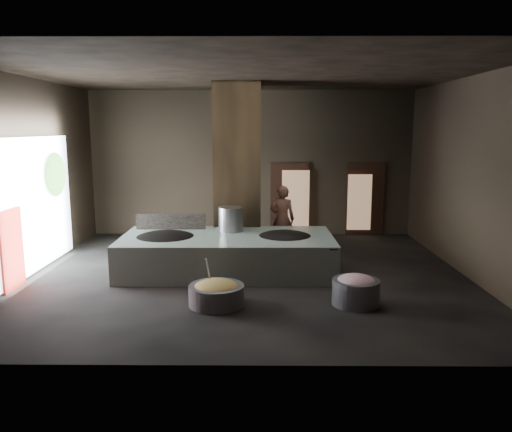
{
  "coord_description": "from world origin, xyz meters",
  "views": [
    {
      "loc": [
        0.29,
        -11.14,
        3.34
      ],
      "look_at": [
        0.19,
        0.73,
        1.25
      ],
      "focal_mm": 35.0,
      "sensor_mm": 36.0,
      "label": 1
    }
  ],
  "objects_px": {
    "wok_left": "(165,241)",
    "meat_basin": "(356,292)",
    "veg_basin": "(216,295)",
    "cook": "(282,219)",
    "wok_right": "(285,240)",
    "stock_pot": "(231,220)",
    "hearth_platform": "(228,253)"
  },
  "relations": [
    {
      "from": "meat_basin",
      "to": "wok_left",
      "type": "bearing_deg",
      "value": 151.45
    },
    {
      "from": "wok_left",
      "to": "cook",
      "type": "xyz_separation_m",
      "value": [
        2.82,
        1.9,
        0.17
      ]
    },
    {
      "from": "wok_left",
      "to": "wok_right",
      "type": "relative_size",
      "value": 1.07
    },
    {
      "from": "wok_right",
      "to": "stock_pot",
      "type": "relative_size",
      "value": 2.25
    },
    {
      "from": "wok_left",
      "to": "cook",
      "type": "height_order",
      "value": "cook"
    },
    {
      "from": "wok_right",
      "to": "cook",
      "type": "bearing_deg",
      "value": 89.49
    },
    {
      "from": "wok_right",
      "to": "meat_basin",
      "type": "relative_size",
      "value": 1.61
    },
    {
      "from": "cook",
      "to": "meat_basin",
      "type": "relative_size",
      "value": 2.04
    },
    {
      "from": "wok_left",
      "to": "veg_basin",
      "type": "height_order",
      "value": "wok_left"
    },
    {
      "from": "stock_pot",
      "to": "veg_basin",
      "type": "xyz_separation_m",
      "value": [
        -0.11,
        -2.85,
        -0.93
      ]
    },
    {
      "from": "hearth_platform",
      "to": "cook",
      "type": "height_order",
      "value": "cook"
    },
    {
      "from": "wok_right",
      "to": "wok_left",
      "type": "bearing_deg",
      "value": -177.95
    },
    {
      "from": "wok_left",
      "to": "veg_basin",
      "type": "xyz_separation_m",
      "value": [
        1.39,
        -2.25,
        -0.55
      ]
    },
    {
      "from": "wok_left",
      "to": "veg_basin",
      "type": "bearing_deg",
      "value": -58.34
    },
    {
      "from": "hearth_platform",
      "to": "wok_right",
      "type": "height_order",
      "value": "wok_right"
    },
    {
      "from": "wok_left",
      "to": "veg_basin",
      "type": "distance_m",
      "value": 2.7
    },
    {
      "from": "hearth_platform",
      "to": "wok_left",
      "type": "height_order",
      "value": "wok_left"
    },
    {
      "from": "meat_basin",
      "to": "cook",
      "type": "bearing_deg",
      "value": 106.77
    },
    {
      "from": "wok_right",
      "to": "stock_pot",
      "type": "height_order",
      "value": "stock_pot"
    },
    {
      "from": "wok_right",
      "to": "cook",
      "type": "relative_size",
      "value": 0.79
    },
    {
      "from": "cook",
      "to": "stock_pot",
      "type": "bearing_deg",
      "value": 48.98
    },
    {
      "from": "wok_left",
      "to": "meat_basin",
      "type": "xyz_separation_m",
      "value": [
        4.06,
        -2.21,
        -0.5
      ]
    },
    {
      "from": "veg_basin",
      "to": "meat_basin",
      "type": "xyz_separation_m",
      "value": [
        2.67,
        0.04,
        0.05
      ]
    },
    {
      "from": "veg_basin",
      "to": "meat_basin",
      "type": "bearing_deg",
      "value": 0.85
    },
    {
      "from": "stock_pot",
      "to": "hearth_platform",
      "type": "bearing_deg",
      "value": -95.19
    },
    {
      "from": "hearth_platform",
      "to": "stock_pot",
      "type": "bearing_deg",
      "value": 84.26
    },
    {
      "from": "wok_left",
      "to": "wok_right",
      "type": "bearing_deg",
      "value": 2.05
    },
    {
      "from": "wok_right",
      "to": "cook",
      "type": "height_order",
      "value": "cook"
    },
    {
      "from": "cook",
      "to": "meat_basin",
      "type": "height_order",
      "value": "cook"
    },
    {
      "from": "wok_left",
      "to": "stock_pot",
      "type": "distance_m",
      "value": 1.66
    },
    {
      "from": "wok_left",
      "to": "meat_basin",
      "type": "distance_m",
      "value": 4.64
    },
    {
      "from": "cook",
      "to": "meat_basin",
      "type": "distance_m",
      "value": 4.35
    }
  ]
}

